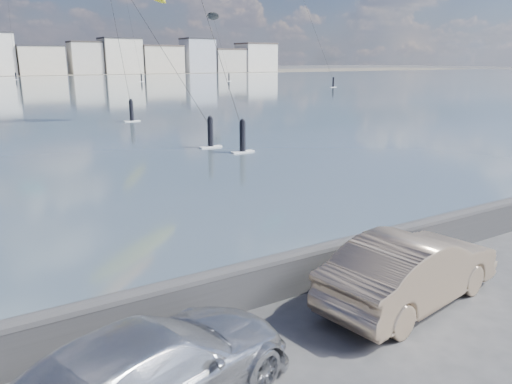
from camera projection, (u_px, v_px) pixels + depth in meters
ground at (327, 368)px, 8.89m from camera, size 700.00×700.00×0.00m
seawall at (249, 282)px, 10.96m from camera, size 400.00×0.36×1.08m
car_silver at (150, 372)px, 7.55m from camera, size 5.50×3.47×1.49m
car_champagne at (411, 269)px, 11.09m from camera, size 5.13×2.49×1.62m
kitesurfer_5 at (213, 17)px, 128.88m from camera, size 8.46×15.62×17.33m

